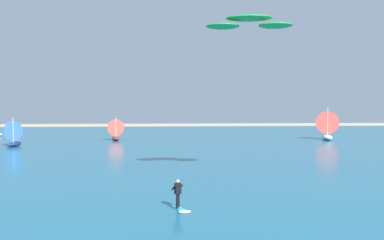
{
  "coord_description": "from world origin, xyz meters",
  "views": [
    {
      "loc": [
        -1.94,
        -9.06,
        6.21
      ],
      "look_at": [
        -0.4,
        17.13,
        5.06
      ],
      "focal_mm": 40.18,
      "sensor_mm": 36.0,
      "label": 1
    }
  ],
  "objects_px": {
    "sailboat_near_shore": "(115,129)",
    "sailboat_far_left": "(326,125)",
    "sailboat_far_right": "(16,133)",
    "kitesurfer": "(179,199)",
    "kite": "(249,23)"
  },
  "relations": [
    {
      "from": "kite",
      "to": "sailboat_far_left",
      "type": "height_order",
      "value": "kite"
    },
    {
      "from": "sailboat_near_shore",
      "to": "sailboat_far_left",
      "type": "relative_size",
      "value": 0.72
    },
    {
      "from": "sailboat_far_right",
      "to": "kitesurfer",
      "type": "bearing_deg",
      "value": -59.1
    },
    {
      "from": "kitesurfer",
      "to": "sailboat_far_left",
      "type": "distance_m",
      "value": 49.67
    },
    {
      "from": "sailboat_far_right",
      "to": "sailboat_far_left",
      "type": "bearing_deg",
      "value": 9.29
    },
    {
      "from": "kitesurfer",
      "to": "kite",
      "type": "relative_size",
      "value": 0.3
    },
    {
      "from": "sailboat_near_shore",
      "to": "sailboat_far_right",
      "type": "height_order",
      "value": "sailboat_far_right"
    },
    {
      "from": "kitesurfer",
      "to": "sailboat_far_left",
      "type": "bearing_deg",
      "value": 60.05
    },
    {
      "from": "kite",
      "to": "sailboat_far_right",
      "type": "distance_m",
      "value": 39.55
    },
    {
      "from": "kite",
      "to": "sailboat_far_left",
      "type": "relative_size",
      "value": 1.31
    },
    {
      "from": "kitesurfer",
      "to": "kite",
      "type": "bearing_deg",
      "value": 56.11
    },
    {
      "from": "sailboat_near_shore",
      "to": "sailboat_far_right",
      "type": "xyz_separation_m",
      "value": [
        -12.45,
        -8.32,
        0.1
      ]
    },
    {
      "from": "sailboat_near_shore",
      "to": "sailboat_far_left",
      "type": "height_order",
      "value": "sailboat_far_left"
    },
    {
      "from": "sailboat_far_left",
      "to": "sailboat_far_right",
      "type": "height_order",
      "value": "sailboat_far_left"
    },
    {
      "from": "sailboat_far_left",
      "to": "sailboat_near_shore",
      "type": "bearing_deg",
      "value": 178.66
    }
  ]
}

